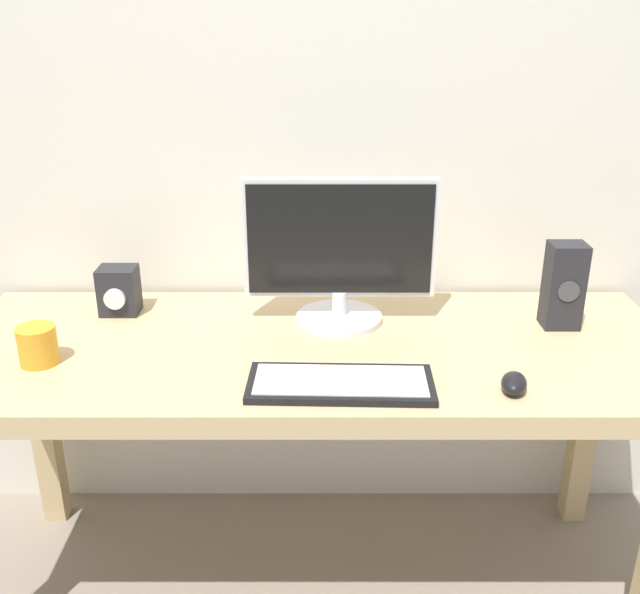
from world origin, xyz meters
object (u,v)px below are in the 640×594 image
Objects in this scene: mouse at (513,383)px; desk at (312,373)px; monitor at (338,252)px; keyboard_primary at (339,383)px; coffee_mug at (36,345)px; audio_controller at (117,291)px; speaker_right at (562,285)px.

desk is at bearing 167.50° from mouse.
mouse is at bearing -46.32° from monitor.
mouse is (0.36, -0.37, -0.16)m from monitor.
keyboard_primary is (0.06, -0.21, 0.09)m from desk.
audio_controller is at bearing 69.56° from coffee_mug.
speaker_right is at bearing -4.21° from audio_controller.
coffee_mug is at bearing -170.58° from speaker_right.
speaker_right reaches higher than audio_controller.
mouse is 0.38× the size of speaker_right.
desk is 0.56m from audio_controller.
mouse is at bearing -2.85° from keyboard_primary.
monitor reaches higher than coffee_mug.
desk is 0.66m from speaker_right.
keyboard_primary is at bearing -150.52° from speaker_right.
monitor is 5.42× the size of coffee_mug.
keyboard_primary is at bearing -35.09° from audio_controller.
speaker_right is at bearing 9.42° from coffee_mug.
mouse is 0.40m from speaker_right.
audio_controller is (-0.93, 0.42, 0.04)m from mouse.
desk is at bearing -170.46° from speaker_right.
monitor is 1.20× the size of keyboard_primary.
desk is at bearing -114.81° from monitor.
coffee_mug reaches higher than keyboard_primary.
keyboard_primary is 3.18× the size of audio_controller.
audio_controller is (-0.51, 0.19, 0.14)m from desk.
audio_controller reaches higher than mouse.
speaker_right is (0.62, 0.10, 0.19)m from desk.
monitor is (0.07, 0.14, 0.26)m from desk.
mouse is 1.02m from audio_controller.
mouse is at bearing -24.19° from audio_controller.
monitor is at bearing 89.09° from keyboard_primary.
monitor is at bearing -4.55° from audio_controller.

